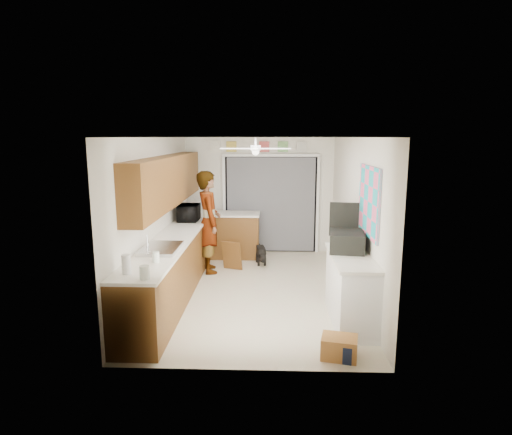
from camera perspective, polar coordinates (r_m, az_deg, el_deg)
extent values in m
plane|color=beige|center=(7.22, -0.11, -9.60)|extent=(5.00, 5.00, 0.00)
plane|color=white|center=(6.78, -0.12, 10.65)|extent=(5.00, 5.00, 0.00)
plane|color=silver|center=(9.36, 0.46, 2.99)|extent=(3.20, 0.00, 3.20)
plane|color=silver|center=(4.46, -1.33, -5.66)|extent=(3.20, 0.00, 3.20)
plane|color=silver|center=(7.13, -13.07, 0.28)|extent=(0.00, 5.00, 5.00)
plane|color=silver|center=(7.02, 13.05, 0.11)|extent=(0.00, 5.00, 5.00)
cube|color=brown|center=(7.25, -10.50, -5.97)|extent=(0.60, 4.80, 0.90)
cube|color=white|center=(7.12, -10.55, -2.35)|extent=(0.62, 4.80, 0.04)
cube|color=brown|center=(7.21, -11.62, 4.86)|extent=(0.32, 4.00, 0.80)
cube|color=silver|center=(6.17, -12.56, -4.11)|extent=(0.50, 0.76, 0.06)
cylinder|color=silver|center=(6.20, -14.30, -3.22)|extent=(0.03, 0.03, 0.22)
cube|color=brown|center=(9.04, -2.81, -2.46)|extent=(1.00, 0.60, 0.90)
cube|color=white|center=(8.95, -2.84, 0.48)|extent=(1.04, 0.64, 0.04)
cube|color=black|center=(9.35, 1.98, 1.74)|extent=(2.00, 0.06, 2.10)
cube|color=slate|center=(9.32, 1.98, 1.70)|extent=(1.90, 0.03, 2.05)
cube|color=white|center=(9.38, -4.26, 1.74)|extent=(0.06, 0.04, 2.10)
cube|color=white|center=(9.38, 8.23, 1.66)|extent=(0.06, 0.04, 2.10)
cube|color=white|center=(9.22, 2.03, 8.30)|extent=(2.10, 0.04, 0.06)
cube|color=gold|center=(9.28, -3.29, 9.41)|extent=(0.22, 0.02, 0.22)
cube|color=#CD4E4D|center=(9.24, 1.09, 9.42)|extent=(0.22, 0.02, 0.22)
cube|color=#71AC62|center=(9.25, 3.60, 9.40)|extent=(0.22, 0.02, 0.22)
cube|color=beige|center=(9.27, 6.11, 9.37)|extent=(0.22, 0.02, 0.22)
cube|color=silver|center=(9.32, -5.46, 9.39)|extent=(0.22, 0.02, 0.26)
cube|color=white|center=(6.04, 12.53, -9.47)|extent=(0.50, 1.40, 0.90)
cube|color=white|center=(5.89, 12.62, -5.18)|extent=(0.54, 1.44, 0.04)
cube|color=#FF5D8B|center=(5.98, 14.82, 2.12)|extent=(0.03, 1.15, 0.95)
cube|color=white|center=(6.98, -0.06, 9.17)|extent=(1.14, 1.14, 0.24)
imported|color=black|center=(8.19, -8.94, 0.63)|extent=(0.38, 0.55, 0.30)
cylinder|color=silver|center=(4.96, -14.64, -7.11)|extent=(0.11, 0.11, 0.15)
cylinder|color=silver|center=(5.59, -13.21, -5.14)|extent=(0.11, 0.11, 0.14)
cylinder|color=white|center=(5.19, -16.91, -6.00)|extent=(0.13, 0.13, 0.23)
cube|color=black|center=(6.12, 12.01, -3.07)|extent=(0.55, 0.68, 0.27)
cube|color=yellow|center=(6.15, 11.97, -4.06)|extent=(0.52, 0.64, 0.02)
cube|color=black|center=(6.35, 11.65, -0.26)|extent=(0.42, 0.09, 0.50)
cube|color=#A86F34|center=(5.22, 11.04, -16.62)|extent=(0.46, 0.38, 0.25)
cube|color=#161E37|center=(5.22, 10.88, -16.92)|extent=(0.39, 0.35, 0.20)
cube|color=brown|center=(8.17, -3.24, -5.08)|extent=(0.41, 0.26, 0.56)
imported|color=white|center=(7.98, -6.32, -0.60)|extent=(0.63, 0.79, 1.90)
cube|color=black|center=(8.56, 0.66, -4.95)|extent=(0.29, 0.53, 0.40)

